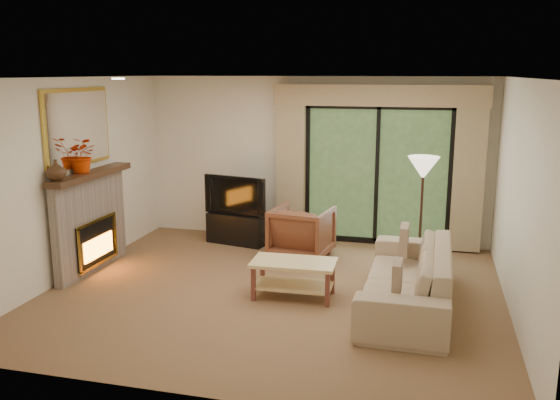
% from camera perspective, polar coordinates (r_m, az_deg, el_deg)
% --- Properties ---
extents(floor, '(5.50, 5.50, 0.00)m').
position_cam_1_polar(floor, '(7.42, -0.58, -8.81)').
color(floor, brown).
rests_on(floor, ground).
extents(ceiling, '(5.50, 5.50, 0.00)m').
position_cam_1_polar(ceiling, '(6.93, -0.63, 11.70)').
color(ceiling, silver).
rests_on(ceiling, ground).
extents(wall_back, '(5.00, 0.00, 5.00)m').
position_cam_1_polar(wall_back, '(9.46, 3.33, 3.92)').
color(wall_back, white).
rests_on(wall_back, ground).
extents(wall_front, '(5.00, 0.00, 5.00)m').
position_cam_1_polar(wall_front, '(4.76, -8.47, -4.57)').
color(wall_front, white).
rests_on(wall_front, ground).
extents(wall_left, '(0.00, 5.00, 5.00)m').
position_cam_1_polar(wall_left, '(8.20, -19.51, 1.95)').
color(wall_left, white).
rests_on(wall_left, ground).
extents(wall_right, '(0.00, 5.00, 5.00)m').
position_cam_1_polar(wall_right, '(6.89, 22.06, -0.10)').
color(wall_right, white).
rests_on(wall_right, ground).
extents(fireplace, '(0.24, 1.70, 1.37)m').
position_cam_1_polar(fireplace, '(8.43, -17.78, -1.95)').
color(fireplace, gray).
rests_on(fireplace, floor).
extents(mirror, '(0.07, 1.45, 1.02)m').
position_cam_1_polar(mirror, '(8.27, -18.86, 6.63)').
color(mirror, gold).
rests_on(mirror, wall_left).
extents(sliding_door, '(2.26, 0.10, 2.16)m').
position_cam_1_polar(sliding_door, '(9.30, 9.32, 2.39)').
color(sliding_door, black).
rests_on(sliding_door, floor).
extents(curtain_left, '(0.45, 0.18, 2.35)m').
position_cam_1_polar(curtain_left, '(9.39, 1.04, 3.26)').
color(curtain_left, tan).
rests_on(curtain_left, floor).
extents(curtain_right, '(0.45, 0.18, 2.35)m').
position_cam_1_polar(curtain_right, '(9.16, 17.71, 2.45)').
color(curtain_right, tan).
rests_on(curtain_right, floor).
extents(cornice, '(3.20, 0.24, 0.32)m').
position_cam_1_polar(cornice, '(9.09, 9.53, 9.90)').
color(cornice, tan).
rests_on(cornice, wall_back).
extents(media_console, '(1.02, 0.62, 0.48)m').
position_cam_1_polar(media_console, '(9.43, -4.01, -2.71)').
color(media_console, black).
rests_on(media_console, floor).
extents(tv, '(1.07, 0.36, 0.61)m').
position_cam_1_polar(tv, '(9.31, -4.06, 0.54)').
color(tv, black).
rests_on(tv, media_console).
extents(armchair, '(0.92, 0.94, 0.76)m').
position_cam_1_polar(armchair, '(8.64, 2.11, -3.12)').
color(armchair, brown).
rests_on(armchair, floor).
extents(sofa, '(0.98, 2.44, 0.71)m').
position_cam_1_polar(sofa, '(7.03, 12.16, -7.22)').
color(sofa, tan).
rests_on(sofa, floor).
extents(pillow_near, '(0.09, 0.34, 0.34)m').
position_cam_1_polar(pillow_near, '(6.30, 11.22, -7.30)').
color(pillow_near, brown).
rests_on(pillow_near, sofa).
extents(pillow_far, '(0.11, 0.38, 0.38)m').
position_cam_1_polar(pillow_far, '(7.63, 11.86, -3.79)').
color(pillow_far, brown).
rests_on(pillow_far, sofa).
extents(coffee_table, '(1.02, 0.59, 0.45)m').
position_cam_1_polar(coffee_table, '(7.19, 1.33, -7.61)').
color(coffee_table, '#EAC683').
rests_on(coffee_table, floor).
extents(floor_lamp, '(0.53, 0.53, 1.57)m').
position_cam_1_polar(floor_lamp, '(8.23, 13.41, -1.32)').
color(floor_lamp, beige).
rests_on(floor_lamp, floor).
extents(vase, '(0.30, 0.30, 0.26)m').
position_cam_1_polar(vase, '(7.70, -20.76, 2.71)').
color(vase, '#3D2616').
rests_on(vase, fireplace).
extents(branches, '(0.47, 0.42, 0.46)m').
position_cam_1_polar(branches, '(8.15, -18.50, 4.12)').
color(branches, red).
rests_on(branches, fireplace).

